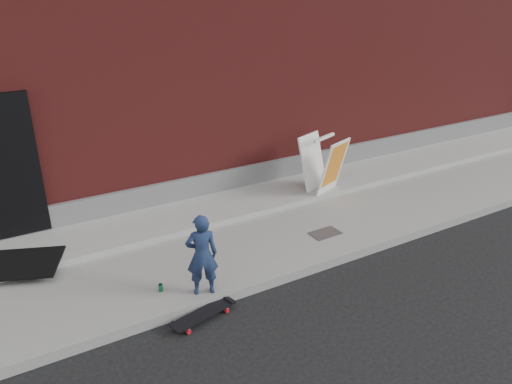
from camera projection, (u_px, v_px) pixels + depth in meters
ground at (250, 295)px, 6.89m from camera, size 80.00×80.00×0.00m
sidewalk at (205, 244)px, 8.05m from camera, size 20.00×3.00×0.15m
apron at (183, 216)px, 8.71m from camera, size 20.00×1.20×0.10m
building at (100, 50)px, 11.44m from camera, size 20.00×8.10×5.00m
child at (202, 255)px, 6.48m from camera, size 0.48×0.39×1.15m
skateboard at (203, 314)px, 6.38m from camera, size 0.92×0.43×0.10m
pizza_sign at (324, 164)px, 9.44m from camera, size 0.86×0.93×1.07m
soda_can at (161, 288)px, 6.71m from camera, size 0.07×0.07×0.11m
doormat at (22, 264)px, 7.15m from camera, size 1.30×1.18×0.03m
utility_plate at (325, 233)px, 8.22m from camera, size 0.50×0.33×0.01m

